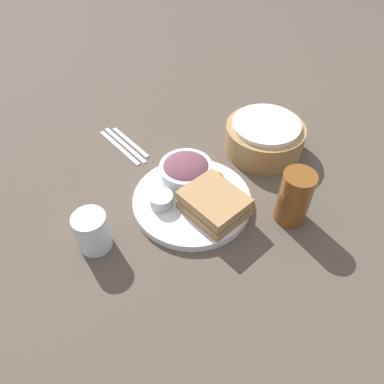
{
  "coord_description": "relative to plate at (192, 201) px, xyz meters",
  "views": [
    {
      "loc": [
        0.42,
        -0.41,
        0.66
      ],
      "look_at": [
        0.0,
        0.0,
        0.04
      ],
      "focal_mm": 35.0,
      "sensor_mm": 36.0,
      "label": 1
    }
  ],
  "objects": [
    {
      "name": "ground_plane",
      "position": [
        0.0,
        0.0,
        -0.01
      ],
      "size": [
        4.0,
        4.0,
        0.0
      ],
      "primitive_type": "plane",
      "color": "#4C4238"
    },
    {
      "name": "plate",
      "position": [
        0.0,
        0.0,
        0.0
      ],
      "size": [
        0.27,
        0.27,
        0.02
      ],
      "primitive_type": "cylinder",
      "color": "silver",
      "rests_on": "ground_plane"
    },
    {
      "name": "sandwich",
      "position": [
        0.06,
        0.01,
        0.04
      ],
      "size": [
        0.14,
        0.11,
        0.05
      ],
      "color": "#A37A4C",
      "rests_on": "plate"
    },
    {
      "name": "salad_bowl",
      "position": [
        -0.05,
        0.03,
        0.04
      ],
      "size": [
        0.13,
        0.13,
        0.06
      ],
      "color": "silver",
      "rests_on": "plate"
    },
    {
      "name": "dressing_cup",
      "position": [
        -0.03,
        -0.06,
        0.02
      ],
      "size": [
        0.05,
        0.05,
        0.03
      ],
      "primitive_type": "cylinder",
      "color": "#B7B7BC",
      "rests_on": "plate"
    },
    {
      "name": "orange_wedge",
      "position": [
        0.01,
        0.06,
        0.03
      ],
      "size": [
        0.04,
        0.04,
        0.04
      ],
      "primitive_type": "sphere",
      "color": "orange",
      "rests_on": "plate"
    },
    {
      "name": "drink_glass",
      "position": [
        0.18,
        0.13,
        0.06
      ],
      "size": [
        0.07,
        0.07,
        0.13
      ],
      "primitive_type": "cylinder",
      "color": "brown",
      "rests_on": "ground_plane"
    },
    {
      "name": "bread_basket",
      "position": [
        -0.01,
        0.27,
        0.03
      ],
      "size": [
        0.21,
        0.21,
        0.09
      ],
      "color": "#997547",
      "rests_on": "ground_plane"
    },
    {
      "name": "fork",
      "position": [
        -0.28,
        -0.0,
        -0.01
      ],
      "size": [
        0.18,
        0.02,
        0.01
      ],
      "primitive_type": "cube",
      "rotation": [
        0.0,
        0.0,
        3.08
      ],
      "color": "#B2B2B7",
      "rests_on": "ground_plane"
    },
    {
      "name": "knife",
      "position": [
        -0.28,
        0.02,
        -0.01
      ],
      "size": [
        0.19,
        0.02,
        0.01
      ],
      "primitive_type": "cube",
      "rotation": [
        0.0,
        0.0,
        3.08
      ],
      "color": "#B2B2B7",
      "rests_on": "ground_plane"
    },
    {
      "name": "spoon",
      "position": [
        -0.28,
        0.04,
        -0.01
      ],
      "size": [
        0.16,
        0.02,
        0.01
      ],
      "primitive_type": "cube",
      "rotation": [
        0.0,
        0.0,
        3.08
      ],
      "color": "#B2B2B7",
      "rests_on": "ground_plane"
    },
    {
      "name": "water_glass",
      "position": [
        -0.06,
        -0.23,
        0.04
      ],
      "size": [
        0.07,
        0.07,
        0.09
      ],
      "primitive_type": "cylinder",
      "color": "silver",
      "rests_on": "ground_plane"
    }
  ]
}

